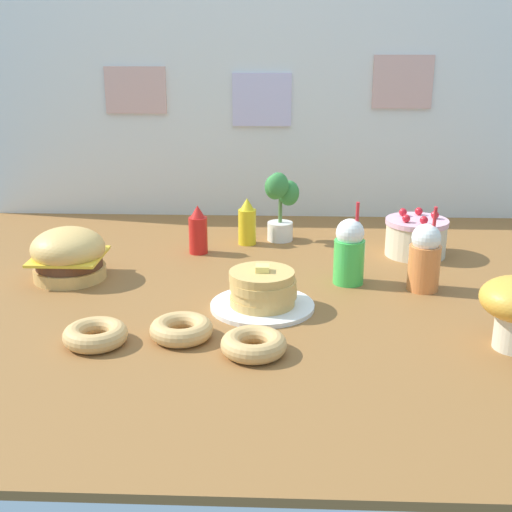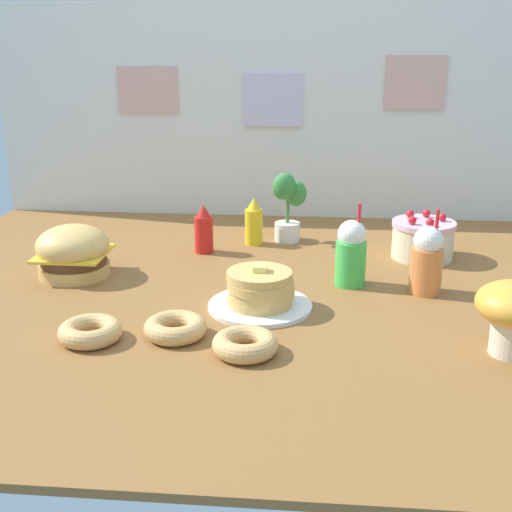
{
  "view_description": "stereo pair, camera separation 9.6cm",
  "coord_description": "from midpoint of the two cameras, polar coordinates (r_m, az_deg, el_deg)",
  "views": [
    {
      "loc": [
        0.08,
        -1.91,
        0.74
      ],
      "look_at": [
        -0.0,
        0.01,
        0.12
      ],
      "focal_mm": 46.96,
      "sensor_mm": 36.0,
      "label": 1
    },
    {
      "loc": [
        0.17,
        -1.9,
        0.74
      ],
      "look_at": [
        -0.0,
        0.01,
        0.12
      ],
      "focal_mm": 46.96,
      "sensor_mm": 36.0,
      "label": 2
    }
  ],
  "objects": [
    {
      "name": "ground_plane",
      "position": [
        2.05,
        -1.32,
        -3.45
      ],
      "size": [
        2.39,
        1.91,
        0.02
      ],
      "primitive_type": "cube",
      "color": "brown"
    },
    {
      "name": "back_wall",
      "position": [
        2.87,
        -0.16,
        12.17
      ],
      "size": [
        2.39,
        0.04,
        0.89
      ],
      "color": "silver",
      "rests_on": "ground_plane"
    },
    {
      "name": "burger",
      "position": [
        2.24,
        -16.87,
        0.09
      ],
      "size": [
        0.23,
        0.23,
        0.17
      ],
      "color": "#DBA859",
      "rests_on": "ground_plane"
    },
    {
      "name": "pancake_stack",
      "position": [
        1.92,
        -0.87,
        -3.12
      ],
      "size": [
        0.3,
        0.3,
        0.13
      ],
      "color": "white",
      "rests_on": "ground_plane"
    },
    {
      "name": "layer_cake",
      "position": [
        2.44,
        12.37,
        1.6
      ],
      "size": [
        0.22,
        0.22,
        0.16
      ],
      "color": "beige",
      "rests_on": "ground_plane"
    },
    {
      "name": "ketchup_bottle",
      "position": [
        2.42,
        -6.1,
        2.11
      ],
      "size": [
        0.07,
        0.07,
        0.18
      ],
      "color": "red",
      "rests_on": "ground_plane"
    },
    {
      "name": "mustard_bottle",
      "position": [
        2.51,
        -1.86,
        2.83
      ],
      "size": [
        0.07,
        0.07,
        0.18
      ],
      "color": "yellow",
      "rests_on": "ground_plane"
    },
    {
      "name": "cream_soda_cup",
      "position": [
        2.11,
        6.66,
        0.35
      ],
      "size": [
        0.1,
        0.1,
        0.27
      ],
      "color": "green",
      "rests_on": "ground_plane"
    },
    {
      "name": "orange_float_cup",
      "position": [
        2.1,
        12.91,
        -0.14
      ],
      "size": [
        0.1,
        0.1,
        0.27
      ],
      "color": "orange",
      "rests_on": "ground_plane"
    },
    {
      "name": "donut_pink_glaze",
      "position": [
        1.77,
        -15.06,
        -6.47
      ],
      "size": [
        0.16,
        0.16,
        0.05
      ],
      "color": "tan",
      "rests_on": "ground_plane"
    },
    {
      "name": "donut_chocolate",
      "position": [
        1.76,
        -7.96,
        -6.17
      ],
      "size": [
        0.16,
        0.16,
        0.05
      ],
      "color": "tan",
      "rests_on": "ground_plane"
    },
    {
      "name": "donut_vanilla",
      "position": [
        1.66,
        -1.87,
        -7.5
      ],
      "size": [
        0.16,
        0.16,
        0.05
      ],
      "color": "tan",
      "rests_on": "ground_plane"
    },
    {
      "name": "potted_plant",
      "position": [
        2.54,
        1.01,
        4.47
      ],
      "size": [
        0.13,
        0.11,
        0.27
      ],
      "color": "white",
      "rests_on": "ground_plane"
    }
  ]
}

